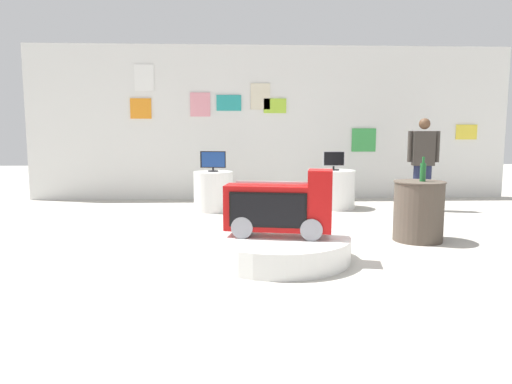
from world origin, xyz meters
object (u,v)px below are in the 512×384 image
bottle_on_side_table (423,171)px  tv_on_left_rear (334,160)px  display_pedestal_left_rear (333,189)px  side_table_round (418,210)px  main_display_pedestal (278,248)px  novelty_firetruck_tv (280,209)px  shopper_browsing_near_truck (423,157)px  display_pedestal_center_rear (213,191)px  tv_on_center_rear (213,161)px

bottle_on_side_table → tv_on_left_rear: bearing=102.0°
display_pedestal_left_rear → bottle_on_side_table: bearing=-78.0°
display_pedestal_left_rear → side_table_round: (0.56, -2.73, 0.05)m
main_display_pedestal → side_table_round: size_ratio=2.04×
novelty_firetruck_tv → display_pedestal_left_rear: size_ratio=1.50×
main_display_pedestal → bottle_on_side_table: size_ratio=5.05×
main_display_pedestal → display_pedestal_left_rear: 3.83m
shopper_browsing_near_truck → tv_on_left_rear: bearing=167.9°
display_pedestal_left_rear → bottle_on_side_table: bottle_on_side_table is taller
novelty_firetruck_tv → side_table_round: bearing=24.1°
bottle_on_side_table → side_table_round: bearing=144.9°
tv_on_left_rear → display_pedestal_center_rear: size_ratio=0.57×
display_pedestal_left_rear → shopper_browsing_near_truck: shopper_browsing_near_truck is taller
tv_on_center_rear → side_table_round: tv_on_center_rear is taller
tv_on_center_rear → side_table_round: (2.80, -2.52, -0.51)m
display_pedestal_center_rear → shopper_browsing_near_truck: 3.86m
novelty_firetruck_tv → tv_on_left_rear: size_ratio=3.02×
bottle_on_side_table → tv_on_center_rear: bearing=138.1°
display_pedestal_left_rear → side_table_round: side_table_round is taller
tv_on_left_rear → tv_on_center_rear: tv_on_center_rear is taller
display_pedestal_left_rear → tv_on_left_rear: tv_on_left_rear is taller
novelty_firetruck_tv → tv_on_left_rear: 3.84m
side_table_round → shopper_browsing_near_truck: shopper_browsing_near_truck is taller
main_display_pedestal → side_table_round: 2.12m
tv_on_left_rear → tv_on_center_rear: (-2.24, -0.21, 0.01)m
display_pedestal_left_rear → bottle_on_side_table: (0.59, -2.75, 0.56)m
bottle_on_side_table → novelty_firetruck_tv: bearing=-156.7°
shopper_browsing_near_truck → bottle_on_side_table: bearing=-112.1°
main_display_pedestal → display_pedestal_center_rear: display_pedestal_center_rear is taller
main_display_pedestal → tv_on_center_rear: bearing=104.5°
side_table_round → bottle_on_side_table: 0.52m
display_pedestal_left_rear → shopper_browsing_near_truck: (1.56, -0.34, 0.62)m
display_pedestal_left_rear → bottle_on_side_table: 2.86m
novelty_firetruck_tv → display_pedestal_center_rear: 3.50m
tv_on_center_rear → side_table_round: bearing=-42.0°
main_display_pedestal → bottle_on_side_table: bottle_on_side_table is taller
tv_on_center_rear → bottle_on_side_table: bearing=-41.9°
tv_on_left_rear → display_pedestal_left_rear: bearing=92.8°
display_pedestal_left_rear → display_pedestal_center_rear: same height
main_display_pedestal → side_table_round: bearing=23.6°
tv_on_center_rear → shopper_browsing_near_truck: (3.81, -0.13, 0.07)m
novelty_firetruck_tv → tv_on_left_rear: (1.35, 3.58, 0.32)m
side_table_round → tv_on_left_rear: bearing=101.6°
bottle_on_side_table → shopper_browsing_near_truck: (0.98, 2.41, 0.06)m
display_pedestal_center_rear → tv_on_center_rear: size_ratio=1.55×
bottle_on_side_table → display_pedestal_left_rear: bearing=102.0°
side_table_round → bottle_on_side_table: bearing=-35.1°
tv_on_left_rear → shopper_browsing_near_truck: shopper_browsing_near_truck is taller
display_pedestal_left_rear → tv_on_center_rear: (-2.24, -0.21, 0.56)m
tv_on_left_rear → tv_on_center_rear: 2.25m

